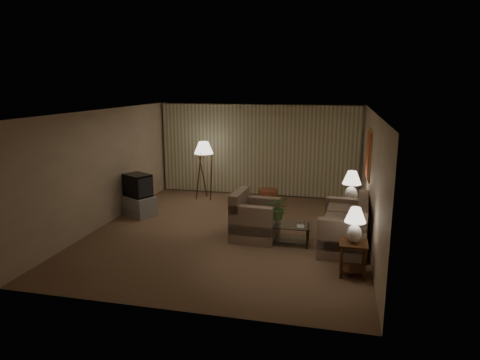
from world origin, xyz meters
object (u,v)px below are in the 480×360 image
sofa (344,228)px  coffee_table (285,230)px  side_table_near (353,253)px  crt_tv (138,185)px  floor_lamp (204,169)px  side_table_far (350,211)px  table_lamp_near (355,222)px  table_lamp_far (352,184)px  armchair (255,220)px  ottoman (268,196)px  vase (278,221)px  tv_cabinet (139,206)px

sofa → coffee_table: 1.20m
side_table_near → crt_tv: 5.72m
sofa → coffee_table: bearing=-81.7°
coffee_table → floor_lamp: (-2.71, 2.99, 0.60)m
sofa → side_table_far: 1.26m
sofa → table_lamp_near: size_ratio=3.04×
sofa → table_lamp_far: (0.15, 1.25, 0.64)m
armchair → table_lamp_far: (2.00, 1.21, 0.63)m
side_table_far → table_lamp_far: 0.64m
crt_tv → ottoman: bearing=61.8°
table_lamp_far → side_table_far: bearing=90.0°
side_table_near → side_table_far: 2.60m
table_lamp_far → vase: table_lamp_far is taller
tv_cabinet → floor_lamp: 2.28m
armchair → ottoman: (-0.19, 2.89, -0.22)m
crt_tv → ottoman: (3.01, 1.91, -0.60)m
side_table_near → ottoman: bearing=117.2°
table_lamp_near → coffee_table: 1.96m
coffee_table → vase: size_ratio=7.95×
armchair → vase: armchair is taller
table_lamp_near → floor_lamp: 5.86m
table_lamp_near → floor_lamp: size_ratio=0.38×
armchair → crt_tv: crt_tv is taller
tv_cabinet → ottoman: tv_cabinet is taller
crt_tv → armchair: bearing=12.4°
tv_cabinet → vase: (3.71, -1.11, 0.23)m
sofa → vase: bearing=-82.2°
armchair → crt_tv: size_ratio=1.34×
table_lamp_far → coffee_table: bearing=-134.7°
table_lamp_far → ottoman: table_lamp_far is taller
side_table_near → tv_cabinet: size_ratio=0.58×
coffee_table → crt_tv: 4.05m
sofa → tv_cabinet: sofa is taller
armchair → side_table_far: size_ratio=1.79×
armchair → side_table_far: (2.00, 1.21, -0.01)m
table_lamp_far → vase: size_ratio=5.42×
armchair → table_lamp_far: table_lamp_far is taller
table_lamp_far → ottoman: bearing=142.6°
side_table_far → crt_tv: crt_tv is taller
armchair → vase: size_ratio=7.94×
table_lamp_near → vase: (-1.49, 1.25, -0.49)m
side_table_far → floor_lamp: floor_lamp is taller
ottoman → vase: vase is taller
armchair → table_lamp_near: size_ratio=1.72×
tv_cabinet → floor_lamp: (1.15, 1.87, 0.62)m
side_table_far → coffee_table: 1.90m
sofa → armchair: bearing=-87.8°
table_lamp_near → tv_cabinet: size_ratio=0.61×
side_table_near → crt_tv: size_ratio=0.75×
tv_cabinet → ottoman: (3.01, 1.91, -0.06)m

